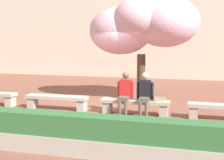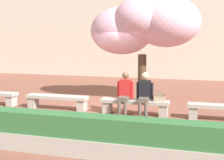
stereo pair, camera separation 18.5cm
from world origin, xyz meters
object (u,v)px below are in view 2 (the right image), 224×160
(person_seated_right, at_px, (144,93))
(handbag, at_px, (160,97))
(stone_bench_near_west, at_px, (57,100))
(cherry_tree_main, at_px, (146,24))
(stone_bench_center, at_px, (135,104))
(person_seated_left, at_px, (125,92))

(person_seated_right, bearing_deg, handbag, 5.27)
(stone_bench_near_west, relative_size, person_seated_right, 1.61)
(cherry_tree_main, bearing_deg, stone_bench_center, -87.25)
(person_seated_right, xyz_separation_m, handbag, (0.45, 0.04, -0.12))
(person_seated_right, distance_m, handbag, 0.46)
(stone_bench_near_west, relative_size, handbag, 6.12)
(person_seated_right, bearing_deg, cherry_tree_main, 100.08)
(stone_bench_near_west, height_order, handbag, handbag)
(handbag, xyz_separation_m, cherry_tree_main, (-0.86, 2.27, 2.21))
(stone_bench_near_west, bearing_deg, person_seated_right, -1.06)
(stone_bench_near_west, height_order, person_seated_left, person_seated_left)
(stone_bench_near_west, distance_m, handbag, 3.34)
(stone_bench_near_west, bearing_deg, person_seated_left, -1.34)
(stone_bench_near_west, distance_m, person_seated_left, 2.32)
(stone_bench_center, bearing_deg, person_seated_right, -10.03)
(stone_bench_center, relative_size, handbag, 6.12)
(handbag, height_order, cherry_tree_main, cherry_tree_main)
(person_seated_left, bearing_deg, stone_bench_near_west, 178.66)
(stone_bench_near_west, xyz_separation_m, stone_bench_center, (2.58, 0.00, 0.00))
(stone_bench_center, distance_m, person_seated_left, 0.49)
(stone_bench_center, bearing_deg, handbag, -0.94)
(handbag, bearing_deg, stone_bench_near_west, 179.79)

